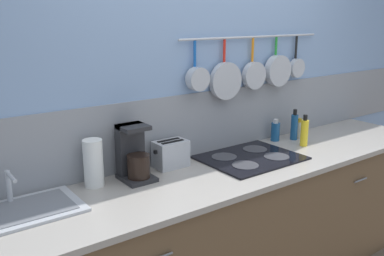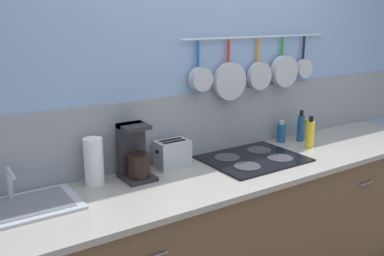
{
  "view_description": "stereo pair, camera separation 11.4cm",
  "coord_description": "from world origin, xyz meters",
  "px_view_note": "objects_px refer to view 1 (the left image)",
  "views": [
    {
      "loc": [
        -1.78,
        -1.88,
        1.82
      ],
      "look_at": [
        -0.39,
        0.0,
        1.2
      ],
      "focal_mm": 40.0,
      "sensor_mm": 36.0,
      "label": 1
    },
    {
      "loc": [
        -1.68,
        -1.94,
        1.82
      ],
      "look_at": [
        -0.39,
        0.0,
        1.2
      ],
      "focal_mm": 40.0,
      "sensor_mm": 36.0,
      "label": 2
    }
  ],
  "objects_px": {
    "bottle_dish_soap": "(275,131)",
    "bottle_olive_oil": "(294,126)",
    "paper_towel_roll": "(93,163)",
    "bottle_hot_sauce": "(299,129)",
    "coffee_maker": "(134,157)",
    "toaster": "(171,154)",
    "bottle_sesame_oil": "(304,132)"
  },
  "relations": [
    {
      "from": "toaster",
      "to": "bottle_dish_soap",
      "type": "distance_m",
      "value": 0.96
    },
    {
      "from": "coffee_maker",
      "to": "toaster",
      "type": "xyz_separation_m",
      "value": [
        0.28,
        0.04,
        -0.05
      ]
    },
    {
      "from": "bottle_sesame_oil",
      "to": "bottle_hot_sauce",
      "type": "height_order",
      "value": "bottle_sesame_oil"
    },
    {
      "from": "coffee_maker",
      "to": "bottle_hot_sauce",
      "type": "relative_size",
      "value": 2.12
    },
    {
      "from": "toaster",
      "to": "bottle_sesame_oil",
      "type": "distance_m",
      "value": 1.05
    },
    {
      "from": "toaster",
      "to": "bottle_hot_sauce",
      "type": "height_order",
      "value": "toaster"
    },
    {
      "from": "paper_towel_roll",
      "to": "toaster",
      "type": "distance_m",
      "value": 0.52
    },
    {
      "from": "coffee_maker",
      "to": "bottle_olive_oil",
      "type": "distance_m",
      "value": 1.38
    },
    {
      "from": "bottle_olive_oil",
      "to": "bottle_hot_sauce",
      "type": "height_order",
      "value": "bottle_olive_oil"
    },
    {
      "from": "coffee_maker",
      "to": "bottle_sesame_oil",
      "type": "height_order",
      "value": "coffee_maker"
    },
    {
      "from": "bottle_dish_soap",
      "to": "bottle_sesame_oil",
      "type": "distance_m",
      "value": 0.23
    },
    {
      "from": "bottle_sesame_oil",
      "to": "bottle_olive_oil",
      "type": "relative_size",
      "value": 0.98
    },
    {
      "from": "paper_towel_roll",
      "to": "toaster",
      "type": "relative_size",
      "value": 1.2
    },
    {
      "from": "paper_towel_roll",
      "to": "bottle_hot_sauce",
      "type": "height_order",
      "value": "paper_towel_roll"
    },
    {
      "from": "paper_towel_roll",
      "to": "bottle_olive_oil",
      "type": "xyz_separation_m",
      "value": [
        1.62,
        -0.05,
        -0.03
      ]
    },
    {
      "from": "paper_towel_roll",
      "to": "coffee_maker",
      "type": "xyz_separation_m",
      "value": [
        0.23,
        -0.04,
        0.0
      ]
    },
    {
      "from": "bottle_dish_soap",
      "to": "bottle_olive_oil",
      "type": "xyz_separation_m",
      "value": [
        0.14,
        -0.06,
        0.03
      ]
    },
    {
      "from": "bottle_sesame_oil",
      "to": "bottle_hot_sauce",
      "type": "distance_m",
      "value": 0.22
    },
    {
      "from": "coffee_maker",
      "to": "bottle_dish_soap",
      "type": "bearing_deg",
      "value": 2.3
    },
    {
      "from": "bottle_olive_oil",
      "to": "bottle_hot_sauce",
      "type": "bearing_deg",
      "value": 8.43
    },
    {
      "from": "bottle_dish_soap",
      "to": "bottle_olive_oil",
      "type": "distance_m",
      "value": 0.16
    },
    {
      "from": "coffee_maker",
      "to": "toaster",
      "type": "distance_m",
      "value": 0.29
    },
    {
      "from": "toaster",
      "to": "paper_towel_roll",
      "type": "bearing_deg",
      "value": -179.59
    },
    {
      "from": "bottle_dish_soap",
      "to": "bottle_olive_oil",
      "type": "relative_size",
      "value": 0.71
    },
    {
      "from": "toaster",
      "to": "bottle_olive_oil",
      "type": "height_order",
      "value": "bottle_olive_oil"
    },
    {
      "from": "paper_towel_roll",
      "to": "bottle_dish_soap",
      "type": "relative_size",
      "value": 1.6
    },
    {
      "from": "bottle_hot_sauce",
      "to": "bottle_sesame_oil",
      "type": "bearing_deg",
      "value": -130.34
    },
    {
      "from": "toaster",
      "to": "bottle_dish_soap",
      "type": "height_order",
      "value": "toaster"
    },
    {
      "from": "bottle_hot_sauce",
      "to": "bottle_dish_soap",
      "type": "bearing_deg",
      "value": 166.16
    },
    {
      "from": "bottle_dish_soap",
      "to": "bottle_sesame_oil",
      "type": "height_order",
      "value": "bottle_sesame_oil"
    },
    {
      "from": "bottle_olive_oil",
      "to": "bottle_sesame_oil",
      "type": "bearing_deg",
      "value": -113.59
    },
    {
      "from": "bottle_dish_soap",
      "to": "bottle_hot_sauce",
      "type": "xyz_separation_m",
      "value": [
        0.21,
        -0.05,
        -0.01
      ]
    }
  ]
}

